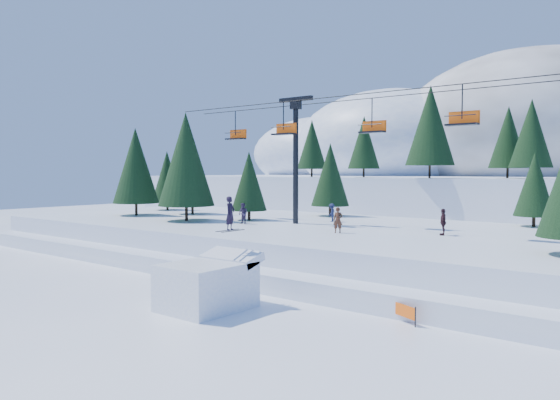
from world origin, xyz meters
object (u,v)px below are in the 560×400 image
Objects in this scene: chairlift at (420,134)px; banner_near at (395,308)px; jump_kicker at (208,283)px; banner_far at (439,311)px.

chairlift is 16.40m from banner_near.
jump_kicker reaches higher than banner_near.
jump_kicker is 9.06m from banner_near.
banner_near is (8.11, 3.96, -0.72)m from jump_kicker.
chairlift is 16.54m from banner_far.
chairlift is 16.71× the size of banner_far.
banner_near and banner_far have the same top height.
chairlift is at bearing 110.12° from banner_near.
banner_far is at bearing -61.81° from chairlift.
jump_kicker is at bearing -155.19° from banner_far.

